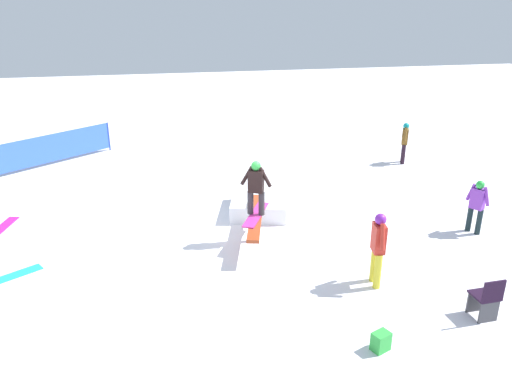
% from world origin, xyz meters
% --- Properties ---
extents(ground_plane, '(60.00, 60.00, 0.00)m').
position_xyz_m(ground_plane, '(0.00, 0.00, 0.00)').
color(ground_plane, white).
extents(rail_feature, '(2.68, 0.97, 0.69)m').
position_xyz_m(rail_feature, '(0.00, 0.00, 0.59)').
color(rail_feature, black).
rests_on(rail_feature, ground).
extents(snow_kicker_ramp, '(2.13, 1.91, 0.46)m').
position_xyz_m(snow_kicker_ramp, '(-1.74, 0.47, 0.23)').
color(snow_kicker_ramp, white).
rests_on(snow_kicker_ramp, ground).
extents(main_rider_on_rail, '(1.49, 0.93, 1.37)m').
position_xyz_m(main_rider_on_rail, '(0.00, 0.00, 1.37)').
color(main_rider_on_rail, '#D32F91').
rests_on(main_rider_on_rail, rail_feature).
extents(bystander_brown, '(0.58, 0.35, 1.47)m').
position_xyz_m(bystander_brown, '(-5.00, 6.49, 0.83)').
color(bystander_brown, black).
rests_on(bystander_brown, ground).
extents(bystander_purple, '(0.58, 0.36, 1.40)m').
position_xyz_m(bystander_purple, '(0.67, 5.51, 0.78)').
color(bystander_purple, '#172629').
rests_on(bystander_purple, ground).
extents(bystander_red, '(0.67, 0.28, 1.60)m').
position_xyz_m(bystander_red, '(2.46, 2.02, 0.90)').
color(bystander_red, yellow).
rests_on(bystander_red, ground).
extents(loose_snowboard_magenta, '(1.48, 0.61, 0.02)m').
position_xyz_m(loose_snowboard_magenta, '(-2.02, -6.33, 0.01)').
color(loose_snowboard_magenta, '#C91B96').
rests_on(loose_snowboard_magenta, ground).
extents(loose_snowboard_cyan, '(0.97, 1.33, 0.02)m').
position_xyz_m(loose_snowboard_cyan, '(0.62, -5.55, 0.01)').
color(loose_snowboard_cyan, '#20BBD7').
rests_on(loose_snowboard_cyan, ground).
extents(folding_chair, '(0.46, 0.46, 0.88)m').
position_xyz_m(folding_chair, '(3.99, 3.49, 0.41)').
color(folding_chair, '#3F3F44').
rests_on(folding_chair, ground).
extents(backpack_on_snow, '(0.32, 0.36, 0.34)m').
position_xyz_m(backpack_on_snow, '(4.44, 1.22, 0.17)').
color(backpack_on_snow, green).
rests_on(backpack_on_snow, ground).
extents(safety_fence, '(3.49, 4.56, 1.10)m').
position_xyz_m(safety_fence, '(-7.16, -6.25, 0.60)').
color(safety_fence, blue).
rests_on(safety_fence, ground).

